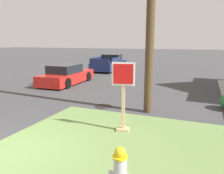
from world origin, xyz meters
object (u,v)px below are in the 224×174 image
Objects in this scene: stop_sign at (123,99)px; manhole_cover at (103,106)px; parked_sedan_red at (67,75)px; pickup_truck_navy at (110,64)px.

manhole_cover is (-1.73, 2.35, -1.03)m from stop_sign.
parked_sedan_red is at bearing 134.38° from stop_sign.
stop_sign is 2.92× the size of manhole_cover.
pickup_truck_navy is at bearing 91.06° from parked_sedan_red.
stop_sign is 0.45× the size of parked_sedan_red.
parked_sedan_red is at bearing -88.94° from pickup_truck_navy.
parked_sedan_red is (-6.11, 6.24, -0.50)m from stop_sign.
stop_sign is 0.39× the size of pickup_truck_navy.
pickup_truck_navy is at bearing 114.50° from stop_sign.
stop_sign reaches higher than parked_sedan_red.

